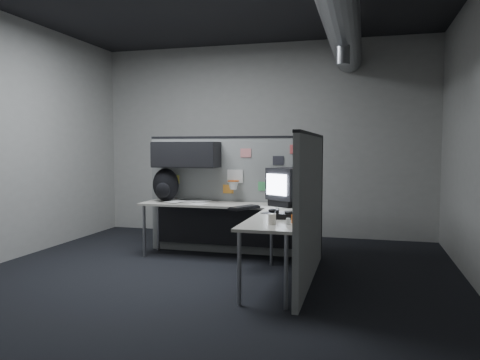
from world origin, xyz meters
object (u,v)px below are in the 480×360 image
(monitor, at_px, (289,186))
(keyboard, at_px, (244,208))
(desk, at_px, (238,216))
(phone, at_px, (283,215))
(backpack, at_px, (165,185))

(monitor, relative_size, keyboard, 1.32)
(desk, relative_size, monitor, 3.94)
(desk, xyz_separation_m, monitor, (0.59, 0.29, 0.37))
(phone, bearing_deg, desk, 131.89)
(phone, bearing_deg, backpack, 148.40)
(desk, height_order, keyboard, keyboard)
(desk, relative_size, phone, 9.84)
(keyboard, height_order, phone, phone)
(monitor, relative_size, backpack, 1.29)
(desk, bearing_deg, backpack, 163.03)
(desk, bearing_deg, keyboard, -55.08)
(phone, distance_m, backpack, 2.17)
(backpack, bearing_deg, phone, -21.17)
(desk, distance_m, backpack, 1.24)
(monitor, distance_m, keyboard, 0.70)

